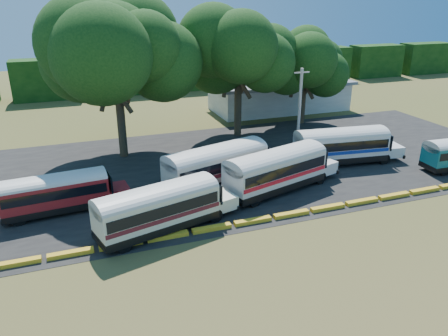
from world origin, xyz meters
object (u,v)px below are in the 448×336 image
object	(u,v)px
bus_white_red	(278,168)
bus_red	(58,191)
bus_cream_west	(160,206)
tree_west	(115,48)

from	to	relation	value
bus_white_red	bus_red	bearing A→B (deg)	156.57
bus_cream_west	tree_west	world-z (taller)	tree_west
bus_white_red	tree_west	world-z (taller)	tree_west
bus_red	bus_white_red	bearing A→B (deg)	-12.17
bus_white_red	tree_west	distance (m)	18.38
bus_white_red	bus_cream_west	bearing A→B (deg)	-178.87
tree_west	bus_red	bearing A→B (deg)	-119.66
bus_red	bus_white_red	distance (m)	16.61
bus_white_red	tree_west	size ratio (longest dim) A/B	0.76
bus_red	tree_west	world-z (taller)	tree_west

